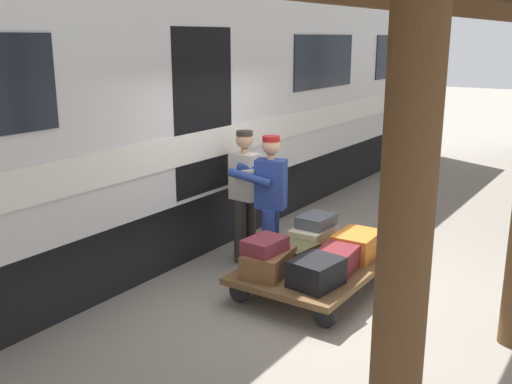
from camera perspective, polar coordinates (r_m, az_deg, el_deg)
The scene contains 13 objects.
ground_plane at distance 6.85m, azimuth 6.81°, elevation -9.77°, with size 60.00×60.00×0.00m, color gray.
train_car at distance 8.24m, azimuth -13.33°, elevation 8.98°, with size 3.03×17.81×4.00m.
luggage_cart at distance 6.84m, azimuth 5.63°, elevation -7.33°, with size 1.31×1.85×0.32m.
suitcase_black_hardshell at distance 6.22m, azimuth 5.84°, elevation -7.74°, with size 0.43×0.51×0.29m, color black.
suitcase_orange_carryall at distance 7.08m, azimuth 9.75°, elevation -5.04°, with size 0.44×0.58×0.29m, color #CC6B23.
suitcase_cream_canvas at distance 7.33m, azimuth 5.53°, elevation -4.34°, with size 0.39×0.63×0.26m, color beige.
suitcase_olive_duffel at distance 6.92m, azimuth 3.50°, elevation -5.76°, with size 0.49×0.47×0.19m, color brown.
suitcase_maroon_trunk at distance 6.65m, azimuth 7.92°, elevation -6.42°, with size 0.38×0.59×0.26m, color maroon.
suitcase_brown_leather at distance 6.50m, azimuth 1.22°, elevation -6.81°, with size 0.42×0.62×0.26m, color brown.
suitcase_slate_roller at distance 7.29m, azimuth 5.84°, elevation -2.78°, with size 0.35×0.46×0.15m, color #4C515B.
suitcase_burgundy_valise at distance 6.42m, azimuth 0.87°, elevation -5.16°, with size 0.34×0.46×0.15m, color maroon.
porter_in_overalls at distance 7.15m, azimuth 1.28°, elevation -0.72°, with size 0.73×0.55×1.70m.
porter_by_door at distance 7.52m, azimuth -0.98°, elevation 0.05°, with size 0.68×0.45×1.70m.
Camera 1 is at (-2.78, 5.59, 2.83)m, focal length 41.36 mm.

